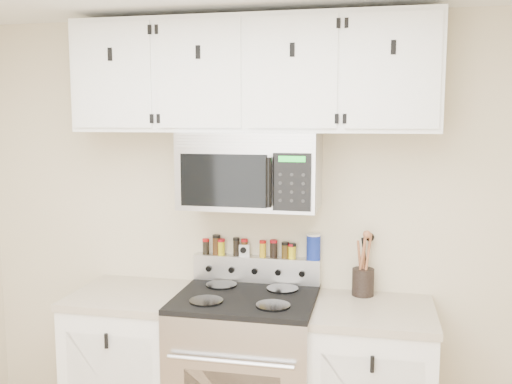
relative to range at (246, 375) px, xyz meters
The scene contains 18 objects.
back_wall 0.83m from the range, 90.00° to the left, with size 3.50×0.01×2.50m, color beige.
range is the anchor object (origin of this frame).
base_cabinet_left 0.69m from the range, behind, with size 0.64×0.62×0.92m.
microwave 1.15m from the range, 89.77° to the left, with size 0.76×0.44×0.42m.
upper_cabinets 1.67m from the range, 90.00° to the left, with size 2.00×0.35×0.62m.
utensil_crock 0.85m from the range, 20.31° to the left, with size 0.12×0.12×0.36m.
kitchen_timer 0.71m from the range, 104.82° to the left, with size 0.06×0.05×0.07m, color silver.
salt_canister 0.82m from the range, 39.80° to the left, with size 0.08×0.08×0.15m.
spice_jar_0 0.78m from the range, 137.96° to the left, with size 0.04×0.04×0.09m.
spice_jar_1 0.77m from the range, 131.17° to the left, with size 0.05×0.05×0.12m.
spice_jar_2 0.75m from the range, 127.55° to the left, with size 0.05×0.05×0.10m.
spice_jar_3 0.74m from the range, 113.54° to the left, with size 0.04×0.04×0.11m.
spice_jar_4 0.73m from the range, 104.52° to the left, with size 0.04×0.04×0.10m.
spice_jar_5 0.72m from the range, 82.38° to the left, with size 0.04×0.04×0.10m.
spice_jar_6 0.73m from the range, 69.94° to the left, with size 0.04×0.04×0.11m.
spice_jar_7 0.74m from the range, 58.57° to the left, with size 0.04×0.04×0.10m.
spice_jar_8 0.75m from the range, 53.05° to the left, with size 0.04×0.04×0.09m.
spice_jar_9 0.75m from the range, 52.50° to the left, with size 0.04×0.04×0.09m.
Camera 1 is at (0.68, -1.52, 1.92)m, focal length 40.00 mm.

